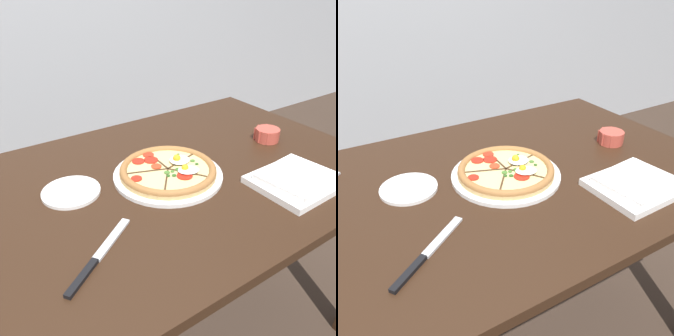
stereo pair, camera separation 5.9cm
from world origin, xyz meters
The scene contains 6 objects.
dining_table centered at (0.00, 0.00, 0.68)m, with size 1.56×0.89×0.78m.
pizza centered at (0.10, -0.01, 0.80)m, with size 0.33×0.33×0.05m.
ramekin_bowl centered at (0.54, 0.00, 0.80)m, with size 0.09×0.09×0.05m.
napkin_folded centered at (0.38, -0.26, 0.80)m, with size 0.25×0.21×0.04m.
knife_main centered at (-0.22, -0.20, 0.78)m, with size 0.22×0.16×0.01m.
side_saucer centered at (-0.18, 0.07, 0.78)m, with size 0.16×0.16×0.01m.
Camera 1 is at (-0.43, -0.77, 1.34)m, focal length 38.00 mm.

